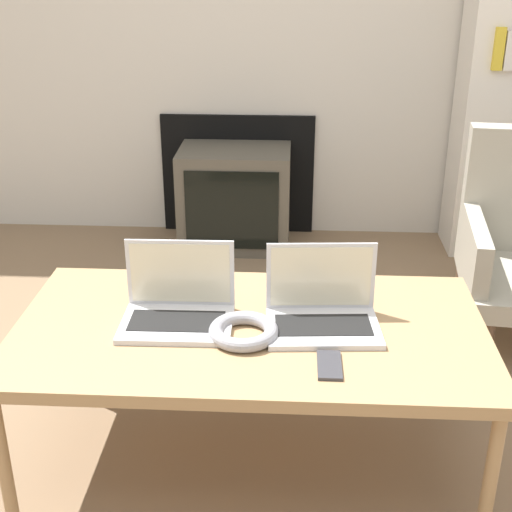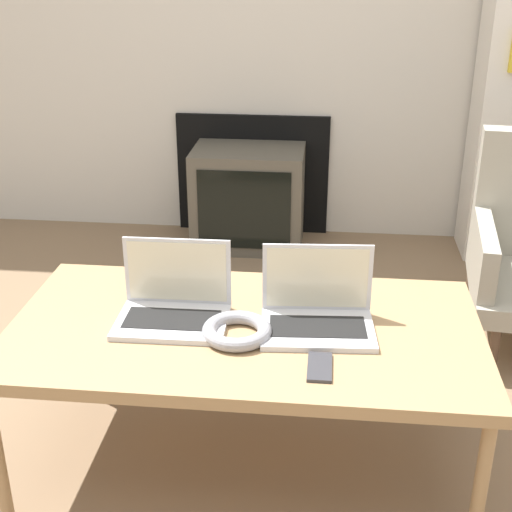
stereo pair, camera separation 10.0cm
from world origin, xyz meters
TOP-DOWN VIEW (x-y plane):
  - table at (0.00, 0.26)m, footprint 1.31×0.70m
  - laptop_left at (-0.20, 0.28)m, footprint 0.31×0.22m
  - laptop_right at (0.20, 0.28)m, footprint 0.32×0.24m
  - headphones at (-0.01, 0.19)m, footprint 0.19×0.19m
  - phone at (0.21, 0.06)m, footprint 0.06×0.13m
  - tv at (-0.18, 1.92)m, footprint 0.55×0.38m

SIDE VIEW (x-z plane):
  - tv at x=-0.18m, z-range 0.00..0.50m
  - table at x=0.00m, z-range 0.20..0.66m
  - phone at x=0.21m, z-range 0.46..0.47m
  - headphones at x=-0.01m, z-range 0.46..0.50m
  - laptop_left at x=-0.20m, z-range 0.40..0.62m
  - laptop_right at x=0.20m, z-range 0.40..0.62m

